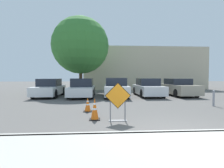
{
  "coord_description": "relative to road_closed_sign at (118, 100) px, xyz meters",
  "views": [
    {
      "loc": [
        -2.25,
        -4.48,
        1.58
      ],
      "look_at": [
        -1.51,
        6.44,
        1.14
      ],
      "focal_mm": 28.0,
      "sensor_mm": 36.0,
      "label": 1
    }
  ],
  "objects": [
    {
      "name": "curb_lip",
      "position": [
        1.62,
        -1.68,
        -0.7
      ],
      "size": [
        27.77,
        0.2,
        0.14
      ],
      "color": "#ADAAA3",
      "rests_on": "ground_plane"
    },
    {
      "name": "ground_plane",
      "position": [
        1.62,
        8.32,
        -0.77
      ],
      "size": [
        96.0,
        96.0,
        0.0
      ],
      "primitive_type": "plane",
      "color": "#565451"
    },
    {
      "name": "parked_car_second",
      "position": [
        -2.05,
        7.89,
        -0.09
      ],
      "size": [
        1.92,
        4.59,
        1.47
      ],
      "rotation": [
        0.0,
        0.0,
        3.13
      ],
      "color": "white",
      "rests_on": "ground_plane"
    },
    {
      "name": "parked_car_fifth",
      "position": [
        5.98,
        8.26,
        -0.09
      ],
      "size": [
        2.01,
        4.57,
        1.44
      ],
      "rotation": [
        0.0,
        0.0,
        3.18
      ],
      "color": "#A39984",
      "rests_on": "ground_plane"
    },
    {
      "name": "parked_car_nearest",
      "position": [
        -4.73,
        8.2,
        -0.1
      ],
      "size": [
        1.81,
        4.32,
        1.44
      ],
      "rotation": [
        0.0,
        0.0,
        3.14
      ],
      "color": "white",
      "rests_on": "ground_plane"
    },
    {
      "name": "traffic_cone_second",
      "position": [
        -1.2,
        1.82,
        -0.46
      ],
      "size": [
        0.38,
        0.38,
        0.65
      ],
      "color": "black",
      "rests_on": "ground_plane"
    },
    {
      "name": "road_closed_sign",
      "position": [
        0.0,
        0.0,
        0.0
      ],
      "size": [
        0.94,
        0.2,
        1.39
      ],
      "color": "black",
      "rests_on": "ground_plane"
    },
    {
      "name": "bollard_nearest",
      "position": [
        5.5,
        2.85,
        -0.31
      ],
      "size": [
        0.12,
        0.12,
        0.87
      ],
      "color": "gray",
      "rests_on": "ground_plane"
    },
    {
      "name": "parked_car_third",
      "position": [
        0.63,
        7.68,
        -0.08
      ],
      "size": [
        1.99,
        4.38,
        1.51
      ],
      "rotation": [
        0.0,
        0.0,
        3.1
      ],
      "color": "white",
      "rests_on": "ground_plane"
    },
    {
      "name": "building_facade_backdrop",
      "position": [
        5.22,
        17.55,
        1.92
      ],
      "size": [
        15.73,
        5.0,
        5.39
      ],
      "color": "beige",
      "rests_on": "ground_plane"
    },
    {
      "name": "parked_car_fourth",
      "position": [
        3.31,
        8.0,
        -0.09
      ],
      "size": [
        1.84,
        4.34,
        1.47
      ],
      "rotation": [
        0.0,
        0.0,
        3.14
      ],
      "color": "silver",
      "rests_on": "ground_plane"
    },
    {
      "name": "traffic_cone_nearest",
      "position": [
        -0.83,
        0.27,
        -0.38
      ],
      "size": [
        0.39,
        0.39,
        0.81
      ],
      "color": "black",
      "rests_on": "ground_plane"
    },
    {
      "name": "street_tree_behind_lot",
      "position": [
        -2.57,
        11.39,
        3.93
      ],
      "size": [
        5.59,
        5.59,
        7.5
      ],
      "color": "#513823",
      "rests_on": "ground_plane"
    },
    {
      "name": "sidewalk_strip",
      "position": [
        1.62,
        -2.96,
        -0.7
      ],
      "size": [
        27.77,
        2.56,
        0.14
      ],
      "color": "#ADAAA3",
      "rests_on": "ground_plane"
    }
  ]
}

